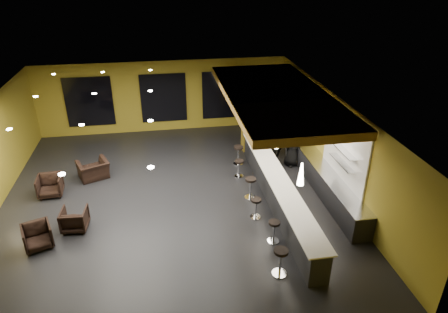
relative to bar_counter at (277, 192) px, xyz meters
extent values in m
cube|color=black|center=(-3.65, 1.00, -0.55)|extent=(12.00, 13.00, 0.10)
cube|color=black|center=(-3.65, 1.00, 3.05)|extent=(12.00, 13.00, 0.10)
cube|color=olive|center=(-3.65, 7.55, 1.25)|extent=(12.00, 0.10, 3.50)
cube|color=olive|center=(-3.65, -5.55, 1.25)|extent=(12.00, 0.10, 3.50)
cube|color=olive|center=(2.40, 1.00, 1.25)|extent=(0.10, 13.00, 3.50)
cube|color=olive|center=(0.35, 2.00, 2.86)|extent=(3.60, 8.00, 0.28)
cube|color=black|center=(-7.15, 7.44, 1.20)|extent=(2.20, 0.06, 2.40)
cube|color=black|center=(-3.65, 7.44, 1.20)|extent=(2.20, 0.06, 2.40)
cube|color=black|center=(-0.65, 7.44, 1.20)|extent=(2.20, 0.06, 2.40)
cube|color=white|center=(2.31, 0.00, 1.50)|extent=(0.06, 3.20, 2.40)
cube|color=black|center=(0.00, 0.00, 0.00)|extent=(0.60, 8.00, 1.00)
cube|color=white|center=(0.00, 0.00, 0.52)|extent=(0.78, 8.10, 0.05)
cube|color=black|center=(2.00, 0.50, -0.07)|extent=(0.70, 6.00, 0.86)
cube|color=silver|center=(2.00, 0.50, 0.39)|extent=(0.72, 6.00, 0.03)
cube|color=silver|center=(2.17, -0.20, 1.10)|extent=(0.30, 1.50, 0.03)
cube|color=silver|center=(2.17, -0.20, 1.55)|extent=(0.30, 1.50, 0.03)
cube|color=olive|center=(0.00, 4.60, 1.25)|extent=(0.60, 0.60, 3.50)
cone|color=white|center=(0.00, -2.00, 1.85)|extent=(0.20, 0.20, 0.70)
cone|color=white|center=(0.00, 0.50, 1.85)|extent=(0.20, 0.20, 0.70)
cone|color=white|center=(0.00, 3.00, 1.85)|extent=(0.20, 0.20, 0.70)
imported|color=black|center=(0.53, 2.92, 0.33)|extent=(0.68, 0.51, 1.67)
imported|color=black|center=(1.40, 3.53, 0.37)|extent=(0.96, 0.82, 1.74)
imported|color=black|center=(1.47, 2.78, 0.41)|extent=(1.01, 0.80, 1.82)
imported|color=black|center=(-7.76, -1.01, -0.13)|extent=(1.04, 1.05, 0.75)
imported|color=black|center=(-6.81, -0.28, -0.13)|extent=(0.84, 0.86, 0.73)
imported|color=black|center=(-8.03, 1.98, -0.11)|extent=(0.90, 0.92, 0.79)
imported|color=black|center=(-6.62, 3.03, -0.14)|extent=(1.41, 1.33, 0.73)
cylinder|color=silver|center=(-0.90, -3.36, -0.48)|extent=(0.43, 0.43, 0.03)
cylinder|color=silver|center=(-0.90, -3.36, -0.11)|extent=(0.07, 0.07, 0.75)
cylinder|color=black|center=(-0.90, -3.36, 0.30)|extent=(0.40, 0.40, 0.09)
cylinder|color=silver|center=(-0.68, -1.96, -0.49)|extent=(0.37, 0.37, 0.03)
cylinder|color=silver|center=(-0.68, -1.96, -0.15)|extent=(0.07, 0.07, 0.65)
cylinder|color=black|center=(-0.68, -1.96, 0.20)|extent=(0.35, 0.35, 0.07)
cylinder|color=silver|center=(-0.93, -0.64, -0.49)|extent=(0.37, 0.37, 0.03)
cylinder|color=silver|center=(-0.93, -0.64, -0.16)|extent=(0.06, 0.06, 0.65)
cylinder|color=black|center=(-0.93, -0.64, 0.19)|extent=(0.35, 0.35, 0.07)
cylinder|color=silver|center=(-0.83, 0.59, -0.48)|extent=(0.41, 0.41, 0.03)
cylinder|color=silver|center=(-0.83, 0.59, -0.12)|extent=(0.07, 0.07, 0.71)
cylinder|color=black|center=(-0.83, 0.59, 0.27)|extent=(0.39, 0.39, 0.08)
cylinder|color=silver|center=(-0.93, 2.19, -0.49)|extent=(0.37, 0.37, 0.03)
cylinder|color=silver|center=(-0.93, 2.19, -0.16)|extent=(0.06, 0.06, 0.64)
cylinder|color=black|center=(-0.93, 2.19, 0.18)|extent=(0.35, 0.35, 0.07)
cylinder|color=silver|center=(-0.75, 3.25, -0.48)|extent=(0.41, 0.41, 0.03)
cylinder|color=silver|center=(-0.75, 3.25, -0.12)|extent=(0.07, 0.07, 0.72)
cylinder|color=black|center=(-0.75, 3.25, 0.27)|extent=(0.39, 0.39, 0.08)
camera|label=1|loc=(-3.80, -11.43, 7.43)|focal=32.00mm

